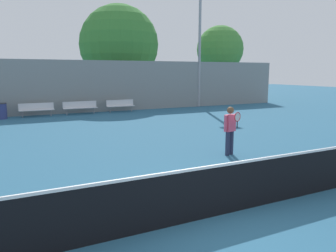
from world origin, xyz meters
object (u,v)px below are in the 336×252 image
object	(u,v)px
tennis_player	(230,128)
light_pole_far_right	(200,29)
bench_courtside_near	(37,108)
tree_green_tall	(119,45)
bench_adjacent_court	(80,106)
bench_by_gate	(120,105)
tree_dark_dense	(220,49)
trash_bin	(2,111)
tennis_net	(204,192)

from	to	relation	value
tennis_player	light_pole_far_right	xyz separation A→B (m)	(7.17, 13.53, 5.03)
bench_courtside_near	tree_green_tall	distance (m)	10.05
bench_courtside_near	tennis_player	bearing A→B (deg)	-69.27
bench_adjacent_court	tennis_player	bearing A→B (deg)	-80.16
bench_courtside_near	bench_by_gate	bearing A→B (deg)	-0.00
bench_courtside_near	tree_dark_dense	bearing A→B (deg)	19.46
light_pole_far_right	trash_bin	distance (m)	15.01
tennis_net	tennis_player	xyz separation A→B (m)	(3.34, 3.66, 0.40)
bench_by_gate	tennis_net	bearing A→B (deg)	-103.03
tennis_player	bench_by_gate	xyz separation A→B (m)	(0.48, 12.85, -0.41)
tennis_player	trash_bin	world-z (taller)	tennis_player
bench_by_gate	tree_dark_dense	bearing A→B (deg)	26.71
trash_bin	tree_green_tall	size ratio (longest dim) A/B	0.11
tennis_player	bench_adjacent_court	world-z (taller)	tennis_player
bench_courtside_near	tree_green_tall	bearing A→B (deg)	37.49
tennis_net	light_pole_far_right	size ratio (longest dim) A/B	1.21
tennis_net	tree_green_tall	size ratio (longest dim) A/B	1.40
tennis_player	tree_green_tall	bearing A→B (deg)	66.26
bench_courtside_near	light_pole_far_right	bearing A→B (deg)	3.22
tennis_net	light_pole_far_right	xyz separation A→B (m)	(10.51, 17.19, 5.43)
light_pole_far_right	tree_dark_dense	distance (m)	8.25
tree_green_tall	bench_by_gate	bearing A→B (deg)	-108.29
tennis_net	light_pole_far_right	world-z (taller)	light_pole_far_right
light_pole_far_right	tree_dark_dense	bearing A→B (deg)	43.76
tennis_player	tree_dark_dense	size ratio (longest dim) A/B	0.22
light_pole_far_right	bench_adjacent_court	bearing A→B (deg)	-175.89
tennis_player	light_pole_far_right	world-z (taller)	light_pole_far_right
tennis_player	trash_bin	distance (m)	14.33
trash_bin	tree_dark_dense	world-z (taller)	tree_dark_dense
bench_adjacent_court	bench_by_gate	xyz separation A→B (m)	(2.71, -0.00, -0.00)
tennis_player	tree_green_tall	xyz separation A→B (m)	(2.30, 18.34, 4.01)
tennis_net	tree_dark_dense	size ratio (longest dim) A/B	1.58
bench_courtside_near	tree_green_tall	xyz separation A→B (m)	(7.16, 5.49, 4.42)
bench_courtside_near	bench_adjacent_court	size ratio (longest dim) A/B	0.94
tree_dark_dense	bench_by_gate	bearing A→B (deg)	-153.29
tennis_player	bench_by_gate	size ratio (longest dim) A/B	0.84
bench_by_gate	light_pole_far_right	world-z (taller)	light_pole_far_right
tree_green_tall	bench_adjacent_court	bearing A→B (deg)	-129.50
tennis_net	tree_dark_dense	xyz separation A→B (m)	(16.43, 22.86, 4.41)
tennis_player	tree_green_tall	world-z (taller)	tree_green_tall
tree_green_tall	tree_dark_dense	distance (m)	10.82
tennis_net	bench_adjacent_court	distance (m)	16.55
tree_dark_dense	bench_adjacent_court	bearing A→B (deg)	-157.51
tree_green_tall	tree_dark_dense	size ratio (longest dim) A/B	1.13
tree_dark_dense	tennis_net	bearing A→B (deg)	-125.70
bench_courtside_near	trash_bin	size ratio (longest dim) A/B	2.17
bench_by_gate	light_pole_far_right	xyz separation A→B (m)	(6.69, 0.68, 5.44)
bench_courtside_near	trash_bin	xyz separation A→B (m)	(-1.91, -0.23, -0.03)
tennis_player	bench_courtside_near	size ratio (longest dim) A/B	0.79
bench_courtside_near	tree_dark_dense	size ratio (longest dim) A/B	0.28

